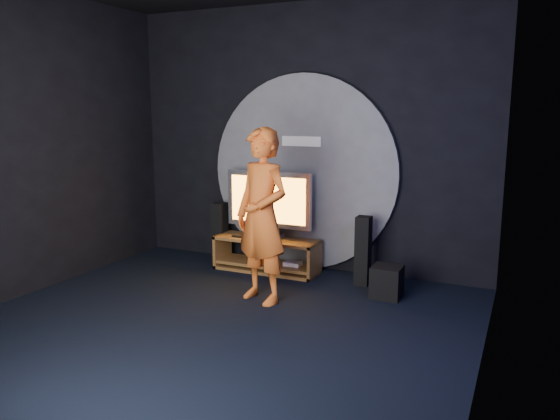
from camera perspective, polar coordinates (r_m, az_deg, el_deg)
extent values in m
plane|color=black|center=(5.52, -7.65, -12.38)|extent=(5.00, 5.00, 0.00)
cube|color=black|center=(7.33, 2.60, 7.46)|extent=(5.00, 0.04, 3.50)
cube|color=black|center=(6.79, -26.27, 6.16)|extent=(0.04, 5.00, 3.50)
cube|color=black|center=(4.30, 21.24, 4.63)|extent=(0.04, 5.00, 3.50)
cylinder|color=#515156|center=(7.31, 2.40, 3.92)|extent=(2.60, 0.08, 2.60)
cube|color=white|center=(7.23, 2.26, 7.19)|extent=(0.55, 0.03, 0.13)
cube|color=brown|center=(7.25, -1.40, -3.11)|extent=(1.41, 0.45, 0.04)
cube|color=brown|center=(7.34, -1.39, -5.62)|extent=(1.37, 0.42, 0.04)
cube|color=brown|center=(7.62, -6.04, -4.09)|extent=(0.04, 0.45, 0.45)
cube|color=brown|center=(7.04, 3.64, -5.28)|extent=(0.04, 0.45, 0.45)
cube|color=brown|center=(7.29, -1.40, -4.37)|extent=(0.03, 0.40, 0.29)
cube|color=brown|center=(7.36, -1.39, -6.22)|extent=(1.41, 0.45, 0.04)
cube|color=white|center=(7.17, 1.35, -5.63)|extent=(0.22, 0.16, 0.05)
cube|color=silver|center=(7.30, -1.16, -2.69)|extent=(0.36, 0.22, 0.04)
cylinder|color=silver|center=(7.29, -1.16, -2.16)|extent=(0.07, 0.07, 0.10)
cube|color=silver|center=(7.21, -1.18, 1.11)|extent=(1.20, 0.06, 0.74)
cube|color=orange|center=(7.18, -1.29, 1.07)|extent=(1.07, 0.01, 0.61)
cube|color=black|center=(7.15, -1.73, -2.53)|extent=(0.40, 0.15, 0.15)
cube|color=black|center=(7.31, -4.38, -2.79)|extent=(0.18, 0.05, 0.02)
cube|color=black|center=(7.70, -6.31, -2.39)|extent=(0.17, 0.19, 0.86)
cube|color=black|center=(6.77, 8.67, -4.23)|extent=(0.17, 0.19, 0.86)
cube|color=black|center=(6.44, 11.09, -7.37)|extent=(0.33, 0.33, 0.37)
imported|color=#D5591D|center=(6.02, -1.90, -0.64)|extent=(0.83, 0.68, 1.95)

